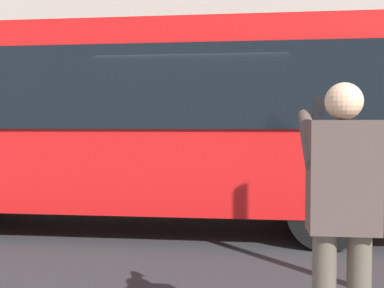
{
  "coord_description": "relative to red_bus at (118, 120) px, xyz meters",
  "views": [
    {
      "loc": [
        -0.73,
        7.01,
        1.6
      ],
      "look_at": [
        0.09,
        0.1,
        1.31
      ],
      "focal_mm": 43.02,
      "sensor_mm": 36.0,
      "label": 1
    }
  ],
  "objects": [
    {
      "name": "ground_plane",
      "position": [
        -1.29,
        0.08,
        -1.68
      ],
      "size": [
        60.0,
        60.0,
        0.0
      ],
      "primitive_type": "plane",
      "color": "#2B2B2D"
    },
    {
      "name": "red_bus",
      "position": [
        0.0,
        0.0,
        0.0
      ],
      "size": [
        9.05,
        2.54,
        3.08
      ],
      "color": "red",
      "rests_on": "ground_plane"
    },
    {
      "name": "pedestrian_photographer",
      "position": [
        -2.58,
        4.32,
        -0.54
      ],
      "size": [
        0.53,
        0.52,
        1.7
      ],
      "color": "#4C4238",
      "rests_on": "sidewalk_curb"
    }
  ]
}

